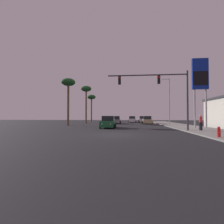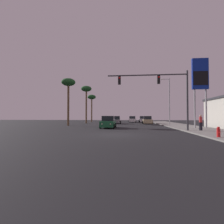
{
  "view_description": "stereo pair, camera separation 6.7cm",
  "coord_description": "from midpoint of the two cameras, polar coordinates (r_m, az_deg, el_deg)",
  "views": [
    {
      "loc": [
        1.14,
        -15.41,
        1.62
      ],
      "look_at": [
        -1.43,
        10.58,
        2.27
      ],
      "focal_mm": 28.0,
      "sensor_mm": 36.0,
      "label": 1
    },
    {
      "loc": [
        1.2,
        -15.4,
        1.62
      ],
      "look_at": [
        -1.43,
        10.58,
        2.27
      ],
      "focal_mm": 28.0,
      "sensor_mm": 36.0,
      "label": 2
    }
  ],
  "objects": [
    {
      "name": "traffic_light_mast",
      "position": [
        20.19,
        16.19,
        7.7
      ],
      "size": [
        8.79,
        0.36,
        6.5
      ],
      "color": "#38383D",
      "rests_on": "sidewalk_right"
    },
    {
      "name": "fire_hydrant",
      "position": [
        14.89,
        31.39,
        -5.59
      ],
      "size": [
        0.24,
        0.34,
        0.76
      ],
      "color": "red",
      "rests_on": "sidewalk_right"
    },
    {
      "name": "gas_station_sign",
      "position": [
        25.63,
        26.75,
        9.97
      ],
      "size": [
        2.0,
        0.42,
        9.0
      ],
      "color": "#99999E",
      "rests_on": "sidewalk_right"
    },
    {
      "name": "car_white",
      "position": [
        48.23,
        6.56,
        -2.43
      ],
      "size": [
        2.04,
        4.33,
        1.68
      ],
      "rotation": [
        0.0,
        0.0,
        3.12
      ],
      "color": "silver",
      "rests_on": "ground"
    },
    {
      "name": "palm_tree_far",
      "position": [
        50.85,
        -6.75,
        4.44
      ],
      "size": [
        2.4,
        2.4,
        7.86
      ],
      "color": "brown",
      "rests_on": "ground"
    },
    {
      "name": "palm_tree_near",
      "position": [
        31.74,
        -14.14,
        8.67
      ],
      "size": [
        2.4,
        2.4,
        8.25
      ],
      "color": "brown",
      "rests_on": "ground"
    },
    {
      "name": "ground_plane",
      "position": [
        15.53,
        1.29,
        -7.42
      ],
      "size": [
        120.0,
        120.0,
        0.0
      ],
      "primitive_type": "plane",
      "color": "black"
    },
    {
      "name": "car_tan",
      "position": [
        37.96,
        11.38,
        -2.69
      ],
      "size": [
        2.04,
        4.33,
        1.68
      ],
      "rotation": [
        0.0,
        0.0,
        3.11
      ],
      "color": "tan",
      "rests_on": "ground"
    },
    {
      "name": "car_grey",
      "position": [
        38.4,
        1.26,
        -2.7
      ],
      "size": [
        2.04,
        4.33,
        1.68
      ],
      "rotation": [
        0.0,
        0.0,
        3.17
      ],
      "color": "slate",
      "rests_on": "ground"
    },
    {
      "name": "street_lamp",
      "position": [
        36.13,
        17.93,
        4.2
      ],
      "size": [
        1.74,
        0.24,
        9.0
      ],
      "color": "#99999E",
      "rests_on": "sidewalk_right"
    },
    {
      "name": "sidewalk_right",
      "position": [
        26.78,
        23.83,
        -4.64
      ],
      "size": [
        5.0,
        60.0,
        0.12
      ],
      "color": "gray",
      "rests_on": "ground"
    },
    {
      "name": "pedestrian_on_sidewalk",
      "position": [
        21.07,
        26.9,
        -2.86
      ],
      "size": [
        0.34,
        0.32,
        1.67
      ],
      "color": "#23232D",
      "rests_on": "sidewalk_right"
    },
    {
      "name": "car_silver",
      "position": [
        47.92,
        9.92,
        -2.43
      ],
      "size": [
        2.04,
        4.32,
        1.68
      ],
      "rotation": [
        0.0,
        0.0,
        3.15
      ],
      "color": "#B7B7BC",
      "rests_on": "ground"
    },
    {
      "name": "palm_tree_mid",
      "position": [
        41.06,
        -8.48,
        6.86
      ],
      "size": [
        2.4,
        2.4,
        8.66
      ],
      "color": "brown",
      "rests_on": "ground"
    },
    {
      "name": "car_green",
      "position": [
        24.43,
        -1.3,
        -3.44
      ],
      "size": [
        2.04,
        4.31,
        1.68
      ],
      "rotation": [
        0.0,
        0.0,
        3.14
      ],
      "color": "#195933",
      "rests_on": "ground"
    }
  ]
}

